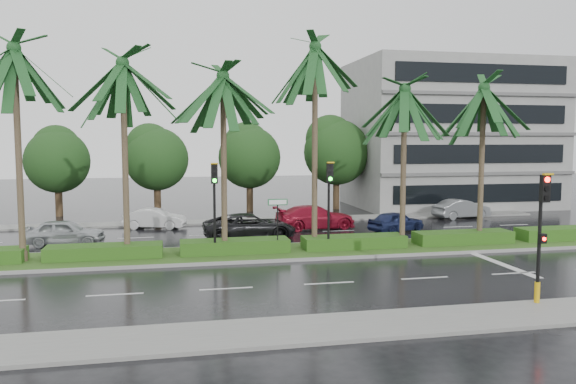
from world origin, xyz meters
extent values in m
plane|color=black|center=(0.00, 0.00, 0.00)|extent=(120.00, 120.00, 0.00)
cube|color=slate|center=(0.00, -10.20, 0.06)|extent=(40.00, 2.40, 0.12)
cube|color=slate|center=(0.00, 12.00, 0.06)|extent=(40.00, 2.00, 0.12)
cube|color=gray|center=(0.00, 1.00, 0.07)|extent=(36.00, 4.00, 0.14)
cube|color=#2F521B|center=(0.00, 1.00, 0.14)|extent=(35.60, 3.70, 0.02)
cube|color=#224C15|center=(-9.00, 1.00, 0.45)|extent=(5.20, 1.40, 0.60)
cube|color=#224C15|center=(-3.00, 1.00, 0.45)|extent=(5.20, 1.40, 0.60)
cube|color=#224C15|center=(3.00, 1.00, 0.45)|extent=(5.20, 1.40, 0.60)
cube|color=#224C15|center=(9.00, 1.00, 0.45)|extent=(5.20, 1.40, 0.60)
cube|color=#224C15|center=(15.00, 1.00, 0.45)|extent=(5.20, 1.40, 0.60)
cube|color=silver|center=(-12.00, 7.00, 0.01)|extent=(2.00, 0.12, 0.01)
cube|color=silver|center=(-8.00, -5.00, 0.01)|extent=(2.00, 0.12, 0.01)
cube|color=silver|center=(-8.00, 7.00, 0.01)|extent=(2.00, 0.12, 0.01)
cube|color=silver|center=(-4.00, -5.00, 0.01)|extent=(2.00, 0.12, 0.01)
cube|color=silver|center=(-4.00, 7.00, 0.01)|extent=(2.00, 0.12, 0.01)
cube|color=silver|center=(0.00, -5.00, 0.01)|extent=(2.00, 0.12, 0.01)
cube|color=silver|center=(0.00, 7.00, 0.01)|extent=(2.00, 0.12, 0.01)
cube|color=silver|center=(4.00, -5.00, 0.01)|extent=(2.00, 0.12, 0.01)
cube|color=silver|center=(4.00, 7.00, 0.01)|extent=(2.00, 0.12, 0.01)
cube|color=silver|center=(8.00, -5.00, 0.01)|extent=(2.00, 0.12, 0.01)
cube|color=silver|center=(8.00, 7.00, 0.01)|extent=(2.00, 0.12, 0.01)
cube|color=silver|center=(12.00, 7.00, 0.01)|extent=(2.00, 0.12, 0.01)
cube|color=silver|center=(16.00, 7.00, 0.01)|extent=(2.00, 0.12, 0.01)
cube|color=silver|center=(8.50, -3.00, 0.01)|extent=(0.40, 6.00, 0.01)
cylinder|color=#49362A|center=(-12.50, 1.00, 4.84)|extent=(0.28, 0.28, 9.37)
cylinder|color=#49362A|center=(-12.50, 1.00, 0.37)|extent=(0.40, 0.40, 0.44)
cylinder|color=#49362A|center=(-8.00, 1.10, 4.59)|extent=(0.28, 0.28, 8.87)
cylinder|color=#49362A|center=(-8.00, 1.10, 0.37)|extent=(0.40, 0.40, 0.44)
cylinder|color=#49362A|center=(-3.50, 0.90, 4.34)|extent=(0.28, 0.28, 8.37)
cylinder|color=#49362A|center=(-3.50, 0.90, 0.37)|extent=(0.40, 0.40, 0.44)
cylinder|color=#49362A|center=(1.00, 1.20, 5.11)|extent=(0.28, 0.28, 9.91)
cylinder|color=#49362A|center=(1.00, 1.20, 0.37)|extent=(0.40, 0.40, 0.44)
cylinder|color=#49362A|center=(5.50, 0.80, 4.11)|extent=(0.28, 0.28, 7.92)
cylinder|color=#49362A|center=(5.50, 0.80, 0.37)|extent=(0.40, 0.40, 0.44)
cylinder|color=#49362A|center=(10.00, 1.10, 4.21)|extent=(0.28, 0.28, 8.11)
cylinder|color=#49362A|center=(10.00, 1.10, 0.37)|extent=(0.40, 0.40, 0.44)
cylinder|color=black|center=(6.00, -9.30, 1.82)|extent=(0.12, 0.12, 3.40)
cube|color=black|center=(6.00, -9.48, 3.97)|extent=(0.30, 0.18, 0.90)
cube|color=gold|center=(6.00, -9.60, 4.45)|extent=(0.34, 0.12, 0.06)
cylinder|color=#FF0C05|center=(6.00, -9.58, 4.27)|extent=(0.18, 0.04, 0.18)
cylinder|color=black|center=(6.00, -9.58, 3.97)|extent=(0.18, 0.04, 0.18)
cylinder|color=black|center=(6.00, -9.58, 3.67)|extent=(0.18, 0.04, 0.18)
cylinder|color=gold|center=(6.00, -9.30, 0.47)|extent=(0.18, 0.18, 0.70)
cube|color=black|center=(6.00, -9.46, 2.32)|extent=(0.22, 0.16, 0.32)
cylinder|color=#FF0C05|center=(6.00, -9.55, 2.32)|extent=(0.12, 0.03, 0.12)
cylinder|color=black|center=(-4.00, 0.40, 1.85)|extent=(0.12, 0.12, 3.40)
cube|color=black|center=(-4.00, 0.22, 4.00)|extent=(0.30, 0.18, 0.90)
cube|color=gold|center=(-4.00, 0.10, 4.48)|extent=(0.34, 0.12, 0.06)
cylinder|color=black|center=(-4.00, 0.12, 4.30)|extent=(0.18, 0.04, 0.18)
cylinder|color=black|center=(-4.00, 0.12, 4.00)|extent=(0.18, 0.04, 0.18)
cylinder|color=#0CE519|center=(-4.00, 0.12, 3.70)|extent=(0.18, 0.04, 0.18)
cylinder|color=black|center=(1.50, 0.40, 1.85)|extent=(0.12, 0.12, 3.40)
cube|color=black|center=(1.50, 0.22, 4.00)|extent=(0.30, 0.18, 0.90)
cube|color=gold|center=(1.50, 0.10, 4.48)|extent=(0.34, 0.12, 0.06)
cylinder|color=black|center=(1.50, 0.12, 4.30)|extent=(0.18, 0.04, 0.18)
cylinder|color=black|center=(1.50, 0.12, 4.00)|extent=(0.18, 0.04, 0.18)
cylinder|color=#0CE519|center=(1.50, 0.12, 3.70)|extent=(0.18, 0.04, 0.18)
cylinder|color=black|center=(-1.00, 0.50, 1.45)|extent=(0.06, 0.06, 2.60)
cube|color=#0C5926|center=(-1.00, 0.47, 2.60)|extent=(0.95, 0.04, 0.30)
cube|color=white|center=(-1.00, 0.45, 2.60)|extent=(0.85, 0.01, 0.22)
cylinder|color=#3C311B|center=(-14.00, 17.50, 1.12)|extent=(0.52, 0.52, 2.23)
sphere|color=#193E17|center=(-14.00, 17.50, 4.02)|extent=(4.60, 4.60, 4.60)
sphere|color=#193E17|center=(-14.00, 17.80, 4.92)|extent=(3.45, 3.45, 3.45)
cylinder|color=#3C311B|center=(-7.00, 17.50, 1.15)|extent=(0.52, 0.52, 2.29)
sphere|color=#193E17|center=(-7.00, 17.50, 4.13)|extent=(4.71, 4.71, 4.71)
sphere|color=#193E17|center=(-7.00, 17.80, 5.04)|extent=(3.54, 3.54, 3.54)
cylinder|color=#3C311B|center=(0.00, 17.50, 1.17)|extent=(0.52, 0.52, 2.34)
sphere|color=#193E17|center=(0.00, 17.50, 4.21)|extent=(4.81, 4.81, 4.81)
sphere|color=#193E17|center=(0.00, 17.80, 5.14)|extent=(3.61, 3.61, 3.61)
cylinder|color=#3C311B|center=(7.00, 17.50, 1.27)|extent=(0.52, 0.52, 2.54)
sphere|color=#193E17|center=(7.00, 17.50, 4.58)|extent=(5.23, 5.23, 5.23)
sphere|color=#193E17|center=(7.00, 17.80, 5.60)|extent=(3.92, 3.92, 3.92)
cylinder|color=#3C311B|center=(14.00, 17.50, 1.23)|extent=(0.52, 0.52, 2.46)
sphere|color=#193E17|center=(14.00, 17.50, 4.42)|extent=(5.05, 5.05, 5.05)
sphere|color=#193E17|center=(14.00, 17.80, 5.40)|extent=(3.79, 3.79, 3.79)
cube|color=gray|center=(17.00, 18.00, 6.00)|extent=(16.00, 10.00, 12.00)
imported|color=#B1B5B9|center=(-11.50, 5.41, 0.70)|extent=(1.94, 4.19, 1.39)
imported|color=silver|center=(-7.00, 10.24, 0.63)|extent=(2.22, 4.02, 1.26)
imported|color=black|center=(-1.69, 5.31, 0.72)|extent=(2.69, 5.33, 1.45)
imported|color=maroon|center=(2.81, 8.06, 0.74)|extent=(2.59, 5.27, 1.48)
imported|color=#19224B|center=(7.32, 5.95, 0.63)|extent=(2.84, 4.00, 1.26)
imported|color=slate|center=(14.15, 10.50, 0.68)|extent=(2.12, 4.31, 1.36)
camera|label=1|loc=(-5.91, -25.59, 5.55)|focal=35.00mm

